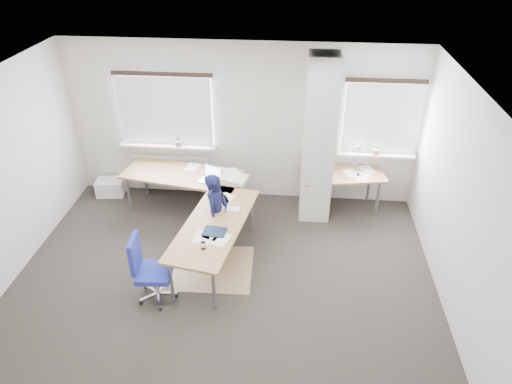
# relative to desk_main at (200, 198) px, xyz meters

# --- Properties ---
(ground) EXTENTS (6.00, 6.00, 0.00)m
(ground) POSITION_rel_desk_main_xyz_m (0.51, -1.20, -0.69)
(ground) COLOR #2A2622
(ground) RESTS_ON ground
(room_shell) EXTENTS (6.04, 5.04, 2.82)m
(room_shell) POSITION_rel_desk_main_xyz_m (0.69, -0.75, 1.05)
(room_shell) COLOR beige
(room_shell) RESTS_ON ground
(floor_mat) EXTENTS (1.27, 1.08, 0.01)m
(floor_mat) POSITION_rel_desk_main_xyz_m (0.27, -0.82, -0.69)
(floor_mat) COLOR #9B7D54
(floor_mat) RESTS_ON ground
(white_crate) EXTENTS (0.53, 0.40, 0.30)m
(white_crate) POSITION_rel_desk_main_xyz_m (-1.93, 1.05, -0.54)
(white_crate) COLOR white
(white_crate) RESTS_ON ground
(desk_main) EXTENTS (2.40, 2.98, 0.96)m
(desk_main) POSITION_rel_desk_main_xyz_m (0.00, 0.00, 0.00)
(desk_main) COLOR olive
(desk_main) RESTS_ON ground
(desk_side) EXTENTS (1.50, 0.93, 1.22)m
(desk_side) POSITION_rel_desk_main_xyz_m (2.24, 0.96, -0.01)
(desk_side) COLOR olive
(desk_side) RESTS_ON ground
(task_chair) EXTENTS (0.55, 0.54, 1.01)m
(task_chair) POSITION_rel_desk_main_xyz_m (-0.37, -1.47, -0.41)
(task_chair) COLOR navy
(task_chair) RESTS_ON ground
(person) EXTENTS (0.42, 0.54, 1.31)m
(person) POSITION_rel_desk_main_xyz_m (0.32, -0.34, -0.04)
(person) COLOR black
(person) RESTS_ON ground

